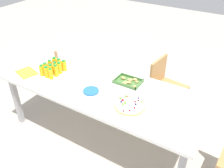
{
  "coord_description": "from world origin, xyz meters",
  "views": [
    {
      "loc": [
        1.27,
        -1.85,
        2.23
      ],
      "look_at": [
        0.09,
        0.08,
        0.76
      ],
      "focal_mm": 38.87,
      "sensor_mm": 36.0,
      "label": 1
    }
  ],
  "objects_px": {
    "juice_bottle_9": "(55,63)",
    "fruit_pizza": "(130,105)",
    "paper_folder": "(27,73)",
    "chair_far_right": "(165,84)",
    "juice_bottle_1": "(47,72)",
    "juice_bottle_5": "(56,71)",
    "juice_bottle_10": "(59,64)",
    "cardboard_tube": "(56,56)",
    "juice_bottle_6": "(50,65)",
    "juice_bottle_0": "(42,70)",
    "party_table": "(102,91)",
    "juice_bottle_4": "(51,70)",
    "snack_tray": "(128,82)",
    "juice_bottle_2": "(51,74)",
    "juice_bottle_3": "(46,68)",
    "juice_bottle_7": "(55,67)",
    "juice_bottle_11": "(64,66)",
    "plate_stack": "(91,91)",
    "napkin_stack": "(155,122)"
  },
  "relations": [
    {
      "from": "chair_far_right",
      "to": "juice_bottle_3",
      "type": "height_order",
      "value": "juice_bottle_3"
    },
    {
      "from": "party_table",
      "to": "juice_bottle_10",
      "type": "relative_size",
      "value": 16.43
    },
    {
      "from": "party_table",
      "to": "juice_bottle_3",
      "type": "distance_m",
      "value": 0.76
    },
    {
      "from": "juice_bottle_2",
      "to": "snack_tray",
      "type": "relative_size",
      "value": 0.46
    },
    {
      "from": "juice_bottle_9",
      "to": "paper_folder",
      "type": "relative_size",
      "value": 0.53
    },
    {
      "from": "juice_bottle_5",
      "to": "juice_bottle_9",
      "type": "relative_size",
      "value": 1.06
    },
    {
      "from": "juice_bottle_2",
      "to": "snack_tray",
      "type": "bearing_deg",
      "value": 26.09
    },
    {
      "from": "juice_bottle_4",
      "to": "snack_tray",
      "type": "distance_m",
      "value": 0.93
    },
    {
      "from": "paper_folder",
      "to": "juice_bottle_3",
      "type": "bearing_deg",
      "value": 32.97
    },
    {
      "from": "chair_far_right",
      "to": "juice_bottle_5",
      "type": "height_order",
      "value": "juice_bottle_5"
    },
    {
      "from": "juice_bottle_10",
      "to": "paper_folder",
      "type": "distance_m",
      "value": 0.4
    },
    {
      "from": "party_table",
      "to": "juice_bottle_0",
      "type": "relative_size",
      "value": 16.33
    },
    {
      "from": "juice_bottle_4",
      "to": "juice_bottle_6",
      "type": "height_order",
      "value": "juice_bottle_6"
    },
    {
      "from": "chair_far_right",
      "to": "juice_bottle_7",
      "type": "relative_size",
      "value": 6.31
    },
    {
      "from": "juice_bottle_10",
      "to": "fruit_pizza",
      "type": "xyz_separation_m",
      "value": [
        1.1,
        -0.2,
        -0.05
      ]
    },
    {
      "from": "fruit_pizza",
      "to": "paper_folder",
      "type": "relative_size",
      "value": 1.2
    },
    {
      "from": "party_table",
      "to": "juice_bottle_7",
      "type": "bearing_deg",
      "value": -178.33
    },
    {
      "from": "party_table",
      "to": "juice_bottle_10",
      "type": "distance_m",
      "value": 0.68
    },
    {
      "from": "juice_bottle_9",
      "to": "fruit_pizza",
      "type": "bearing_deg",
      "value": -10.03
    },
    {
      "from": "chair_far_right",
      "to": "juice_bottle_0",
      "type": "distance_m",
      "value": 1.56
    },
    {
      "from": "juice_bottle_6",
      "to": "snack_tray",
      "type": "bearing_deg",
      "value": 14.42
    },
    {
      "from": "juice_bottle_7",
      "to": "napkin_stack",
      "type": "relative_size",
      "value": 0.88
    },
    {
      "from": "party_table",
      "to": "fruit_pizza",
      "type": "relative_size",
      "value": 7.39
    },
    {
      "from": "juice_bottle_4",
      "to": "snack_tray",
      "type": "relative_size",
      "value": 0.45
    },
    {
      "from": "juice_bottle_0",
      "to": "juice_bottle_1",
      "type": "bearing_deg",
      "value": 3.21
    },
    {
      "from": "cardboard_tube",
      "to": "paper_folder",
      "type": "bearing_deg",
      "value": -104.14
    },
    {
      "from": "juice_bottle_7",
      "to": "napkin_stack",
      "type": "distance_m",
      "value": 1.42
    },
    {
      "from": "juice_bottle_11",
      "to": "paper_folder",
      "type": "distance_m",
      "value": 0.46
    },
    {
      "from": "party_table",
      "to": "cardboard_tube",
      "type": "relative_size",
      "value": 15.51
    },
    {
      "from": "juice_bottle_6",
      "to": "snack_tray",
      "type": "distance_m",
      "value": 0.99
    },
    {
      "from": "chair_far_right",
      "to": "juice_bottle_5",
      "type": "distance_m",
      "value": 1.4
    },
    {
      "from": "party_table",
      "to": "juice_bottle_11",
      "type": "bearing_deg",
      "value": 174.15
    },
    {
      "from": "juice_bottle_6",
      "to": "juice_bottle_9",
      "type": "xyz_separation_m",
      "value": [
        0.0,
        0.08,
        0.0
      ]
    },
    {
      "from": "chair_far_right",
      "to": "juice_bottle_1",
      "type": "distance_m",
      "value": 1.5
    },
    {
      "from": "juice_bottle_11",
      "to": "plate_stack",
      "type": "distance_m",
      "value": 0.59
    },
    {
      "from": "juice_bottle_1",
      "to": "plate_stack",
      "type": "distance_m",
      "value": 0.62
    },
    {
      "from": "plate_stack",
      "to": "juice_bottle_7",
      "type": "bearing_deg",
      "value": 168.36
    },
    {
      "from": "cardboard_tube",
      "to": "juice_bottle_6",
      "type": "bearing_deg",
      "value": -66.41
    },
    {
      "from": "juice_bottle_4",
      "to": "plate_stack",
      "type": "distance_m",
      "value": 0.63
    },
    {
      "from": "party_table",
      "to": "juice_bottle_5",
      "type": "height_order",
      "value": "juice_bottle_5"
    },
    {
      "from": "chair_far_right",
      "to": "juice_bottle_9",
      "type": "xyz_separation_m",
      "value": [
        -1.21,
        -0.71,
        0.3
      ]
    },
    {
      "from": "juice_bottle_7",
      "to": "juice_bottle_10",
      "type": "distance_m",
      "value": 0.07
    },
    {
      "from": "juice_bottle_10",
      "to": "juice_bottle_5",
      "type": "bearing_deg",
      "value": -60.08
    },
    {
      "from": "juice_bottle_1",
      "to": "snack_tray",
      "type": "xyz_separation_m",
      "value": [
        0.88,
        0.39,
        -0.05
      ]
    },
    {
      "from": "juice_bottle_5",
      "to": "juice_bottle_9",
      "type": "bearing_deg",
      "value": 136.77
    },
    {
      "from": "juice_bottle_4",
      "to": "snack_tray",
      "type": "bearing_deg",
      "value": 19.83
    },
    {
      "from": "juice_bottle_10",
      "to": "snack_tray",
      "type": "xyz_separation_m",
      "value": [
        0.88,
        0.17,
        -0.05
      ]
    },
    {
      "from": "napkin_stack",
      "to": "juice_bottle_4",
      "type": "bearing_deg",
      "value": 173.56
    },
    {
      "from": "paper_folder",
      "to": "party_table",
      "type": "bearing_deg",
      "value": 13.68
    },
    {
      "from": "juice_bottle_9",
      "to": "juice_bottle_11",
      "type": "bearing_deg",
      "value": 0.81
    }
  ]
}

